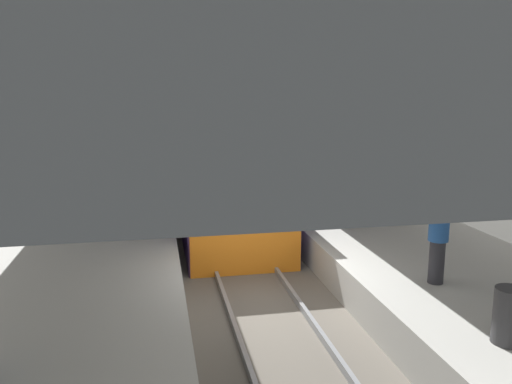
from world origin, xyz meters
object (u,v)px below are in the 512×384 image
(commuter_train, at_px, (217,175))
(platform_bench, at_px, (387,203))
(litter_bin, at_px, (509,316))
(passenger_mid_platform, at_px, (438,238))

(commuter_train, relative_size, platform_bench, 7.95)
(platform_bench, xyz_separation_m, litter_bin, (-1.47, -6.96, -0.06))
(platform_bench, height_order, litter_bin, platform_bench)
(commuter_train, distance_m, platform_bench, 5.86)
(platform_bench, height_order, passenger_mid_platform, passenger_mid_platform)
(commuter_train, height_order, litter_bin, commuter_train)
(passenger_mid_platform, bearing_deg, platform_bench, 75.21)
(commuter_train, height_order, platform_bench, commuter_train)
(litter_bin, xyz_separation_m, passenger_mid_platform, (0.24, 2.28, 0.46))
(commuter_train, distance_m, litter_bin, 11.39)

